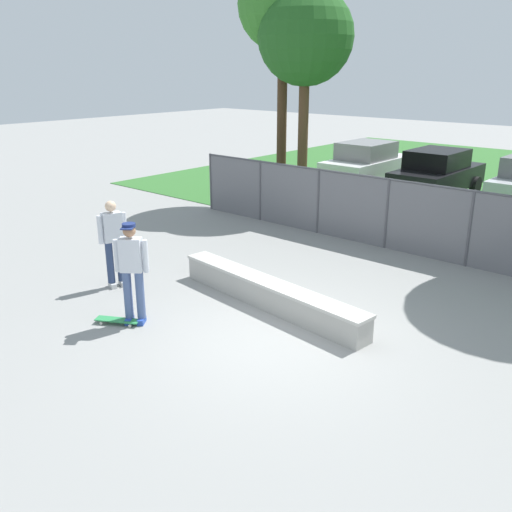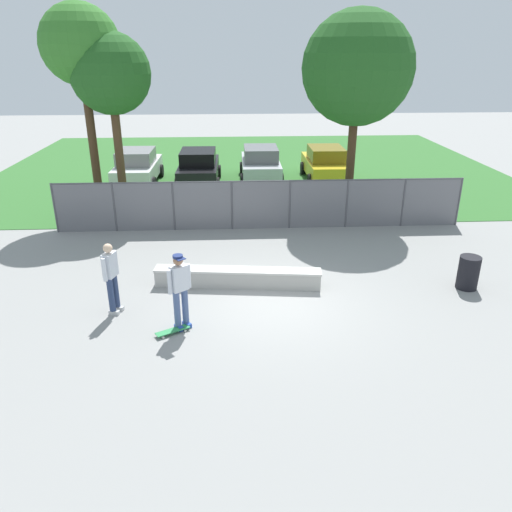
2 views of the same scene
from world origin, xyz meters
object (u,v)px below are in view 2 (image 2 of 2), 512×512
(concrete_ledge, at_px, (238,278))
(skateboarder, at_px, (180,288))
(car_white, at_px, (137,167))
(car_black, at_px, (199,167))
(car_yellow, at_px, (325,164))
(tree_near_right, at_px, (111,75))
(car_silver, at_px, (261,163))
(bystander, at_px, (111,275))
(skateboard, at_px, (173,331))
(trash_bin, at_px, (468,273))
(tree_near_left, at_px, (81,47))
(tree_mid, at_px, (358,69))

(concrete_ledge, xyz_separation_m, skateboarder, (-1.34, -2.11, 0.77))
(car_white, bearing_deg, car_black, -4.90)
(car_yellow, bearing_deg, car_black, -175.74)
(skateboarder, xyz_separation_m, tree_near_right, (-3.02, 9.03, 4.14))
(car_silver, distance_m, bystander, 13.83)
(car_white, bearing_deg, tree_near_right, -87.51)
(skateboarder, relative_size, car_white, 0.44)
(skateboard, distance_m, car_white, 14.13)
(skateboard, relative_size, car_silver, 0.19)
(bystander, bearing_deg, skateboard, -35.50)
(car_silver, bearing_deg, car_white, -176.13)
(skateboarder, relative_size, car_black, 0.44)
(car_black, xyz_separation_m, trash_bin, (7.86, -11.61, -0.38))
(car_white, bearing_deg, car_silver, 3.87)
(tree_near_right, bearing_deg, skateboarder, -71.50)
(car_yellow, distance_m, bystander, 14.98)
(concrete_ledge, height_order, skateboard, concrete_ledge)
(car_silver, height_order, car_yellow, same)
(tree_near_left, distance_m, bystander, 10.05)
(tree_near_left, distance_m, tree_near_right, 1.36)
(car_yellow, bearing_deg, tree_near_left, -155.30)
(trash_bin, bearing_deg, tree_near_left, 147.02)
(skateboard, bearing_deg, car_black, 90.37)
(tree_mid, bearing_deg, bystander, -134.69)
(tree_mid, height_order, car_yellow, tree_mid)
(concrete_ledge, relative_size, car_black, 1.08)
(skateboarder, height_order, car_white, skateboarder)
(tree_mid, relative_size, car_black, 1.76)
(car_white, relative_size, bystander, 2.32)
(tree_near_right, distance_m, car_yellow, 10.96)
(tree_mid, relative_size, trash_bin, 8.07)
(trash_bin, bearing_deg, car_yellow, 98.00)
(tree_mid, xyz_separation_m, car_black, (-6.11, 4.82, -4.54))
(car_silver, bearing_deg, car_yellow, -3.49)
(skateboard, bearing_deg, car_yellow, 66.51)
(car_silver, bearing_deg, concrete_ledge, -96.64)
(bystander, xyz_separation_m, trash_bin, (9.30, 0.84, -0.55))
(car_yellow, bearing_deg, trash_bin, -82.00)
(trash_bin, bearing_deg, bystander, -174.84)
(skateboard, relative_size, tree_mid, 0.11)
(skateboarder, xyz_separation_m, skateboard, (-0.20, -0.26, -0.96))
(tree_near_right, xyz_separation_m, car_white, (-0.20, 4.49, -4.33))
(concrete_ledge, relative_size, tree_near_right, 0.69)
(concrete_ledge, xyz_separation_m, car_white, (-4.56, 11.41, 0.58))
(skateboarder, xyz_separation_m, car_yellow, (5.88, 13.74, -0.19))
(skateboard, distance_m, tree_near_left, 11.83)
(tree_near_right, bearing_deg, trash_bin, -34.79)
(tree_near_right, relative_size, car_yellow, 1.58)
(car_white, bearing_deg, bystander, -83.28)
(car_yellow, relative_size, trash_bin, 4.59)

